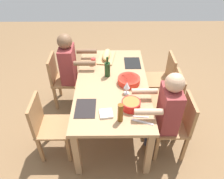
% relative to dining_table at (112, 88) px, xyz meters
% --- Properties ---
extents(ground_plane, '(8.00, 8.00, 0.00)m').
position_rel_dining_table_xyz_m(ground_plane, '(0.00, 0.00, -0.66)').
color(ground_plane, brown).
extents(dining_table, '(1.75, 0.93, 0.74)m').
position_rel_dining_table_xyz_m(dining_table, '(0.00, 0.00, 0.00)').
color(dining_table, '#A87F56').
rests_on(dining_table, ground_plane).
extents(chair_near_left, '(0.40, 0.40, 0.85)m').
position_rel_dining_table_xyz_m(chair_near_left, '(-0.48, -0.79, -0.17)').
color(chair_near_left, '#9E7044').
rests_on(chair_near_left, ground_plane).
extents(diner_near_left, '(0.41, 0.53, 1.20)m').
position_rel_dining_table_xyz_m(diner_near_left, '(-0.48, -0.60, 0.04)').
color(diner_near_left, '#2D2D38').
rests_on(diner_near_left, ground_plane).
extents(chair_far_right, '(0.40, 0.40, 0.85)m').
position_rel_dining_table_xyz_m(chair_far_right, '(0.48, 0.79, -0.17)').
color(chair_far_right, '#9E7044').
rests_on(chair_far_right, ground_plane).
extents(diner_far_right, '(0.41, 0.53, 1.20)m').
position_rel_dining_table_xyz_m(diner_far_right, '(0.48, 0.60, 0.04)').
color(diner_far_right, '#2D2D38').
rests_on(diner_far_right, ground_plane).
extents(chair_near_right, '(0.40, 0.40, 0.85)m').
position_rel_dining_table_xyz_m(chair_near_right, '(0.48, -0.79, -0.17)').
color(chair_near_right, '#9E7044').
rests_on(chair_near_right, ground_plane).
extents(chair_far_center, '(0.40, 0.40, 0.85)m').
position_rel_dining_table_xyz_m(chair_far_center, '(0.00, 0.79, -0.17)').
color(chair_far_center, '#9E7044').
rests_on(chair_far_center, ground_plane).
extents(chair_far_left, '(0.40, 0.40, 0.85)m').
position_rel_dining_table_xyz_m(chair_far_left, '(-0.48, 0.79, -0.17)').
color(chair_far_left, '#9E7044').
rests_on(chair_far_left, ground_plane).
extents(serving_bowl_greens, '(0.29, 0.29, 0.08)m').
position_rel_dining_table_xyz_m(serving_bowl_greens, '(0.01, 0.22, 0.13)').
color(serving_bowl_greens, red).
rests_on(serving_bowl_greens, dining_table).
extents(serving_bowl_fruit, '(0.21, 0.21, 0.09)m').
position_rel_dining_table_xyz_m(serving_bowl_fruit, '(0.47, 0.21, 0.14)').
color(serving_bowl_fruit, red).
rests_on(serving_bowl_fruit, dining_table).
extents(cutting_board, '(0.43, 0.28, 0.02)m').
position_rel_dining_table_xyz_m(cutting_board, '(-0.62, -0.08, 0.09)').
color(cutting_board, tan).
rests_on(cutting_board, dining_table).
extents(bread_loaf, '(0.33, 0.16, 0.09)m').
position_rel_dining_table_xyz_m(bread_loaf, '(-0.62, -0.08, 0.15)').
color(bread_loaf, tan).
rests_on(bread_loaf, cutting_board).
extents(wine_bottle, '(0.08, 0.08, 0.29)m').
position_rel_dining_table_xyz_m(wine_bottle, '(-0.16, -0.06, 0.19)').
color(wine_bottle, '#193819').
rests_on(wine_bottle, dining_table).
extents(beer_bottle, '(0.06, 0.06, 0.22)m').
position_rel_dining_table_xyz_m(beer_bottle, '(0.67, 0.08, 0.19)').
color(beer_bottle, brown).
rests_on(beer_bottle, dining_table).
extents(wine_glass, '(0.08, 0.08, 0.17)m').
position_rel_dining_table_xyz_m(wine_glass, '(0.21, 0.18, 0.20)').
color(wine_glass, silver).
rests_on(wine_glass, dining_table).
extents(cup_near_left, '(0.07, 0.07, 0.10)m').
position_rel_dining_table_xyz_m(cup_near_left, '(-0.45, -0.26, 0.14)').
color(cup_near_left, red).
rests_on(cup_near_left, dining_table).
extents(fork_far_right, '(0.03, 0.17, 0.01)m').
position_rel_dining_table_xyz_m(fork_far_right, '(0.62, 0.30, 0.09)').
color(fork_far_right, silver).
rests_on(fork_far_right, dining_table).
extents(placemat_near_right, '(0.32, 0.23, 0.01)m').
position_rel_dining_table_xyz_m(placemat_near_right, '(0.48, -0.30, 0.09)').
color(placemat_near_right, black).
rests_on(placemat_near_right, dining_table).
extents(placemat_far_left, '(0.32, 0.23, 0.01)m').
position_rel_dining_table_xyz_m(placemat_far_left, '(-0.48, 0.30, 0.09)').
color(placemat_far_left, black).
rests_on(placemat_far_left, dining_table).
extents(carving_knife, '(0.10, 0.23, 0.01)m').
position_rel_dining_table_xyz_m(carving_knife, '(0.70, 0.32, 0.09)').
color(carving_knife, silver).
rests_on(carving_knife, dining_table).
extents(napkin_stack, '(0.16, 0.16, 0.02)m').
position_rel_dining_table_xyz_m(napkin_stack, '(0.58, -0.07, 0.10)').
color(napkin_stack, white).
rests_on(napkin_stack, dining_table).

